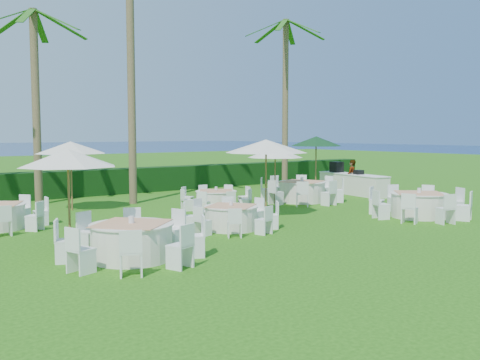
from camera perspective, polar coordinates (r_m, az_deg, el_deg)
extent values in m
plane|color=#1D530E|center=(15.93, 2.90, -5.47)|extent=(120.00, 120.00, 0.00)
cube|color=black|center=(26.16, -14.08, -0.18)|extent=(34.00, 1.00, 1.20)
cylinder|color=silver|center=(12.59, -11.47, -6.52)|extent=(1.85, 1.85, 0.80)
cylinder|color=silver|center=(12.51, -11.50, -4.67)|extent=(1.93, 1.93, 0.03)
cube|color=tan|center=(12.51, -11.50, -4.55)|extent=(2.11, 2.11, 0.01)
cylinder|color=silver|center=(12.49, -11.51, -4.17)|extent=(0.13, 0.13, 0.17)
cube|color=white|center=(13.60, -7.10, -5.25)|extent=(0.57, 0.57, 0.97)
cube|color=white|center=(13.99, -11.42, -5.02)|extent=(0.60, 0.60, 0.97)
cube|color=white|center=(13.63, -15.76, -5.38)|extent=(0.57, 0.57, 0.97)
cube|color=white|center=(12.67, -18.07, -6.22)|extent=(0.60, 0.60, 0.97)
cube|color=white|center=(11.63, -16.61, -7.18)|extent=(0.57, 0.57, 0.97)
cube|color=white|center=(11.15, -11.54, -7.58)|extent=(0.60, 0.60, 0.97)
cube|color=white|center=(11.60, -6.42, -7.03)|extent=(0.57, 0.57, 0.97)
cube|color=white|center=(12.64, -4.86, -6.02)|extent=(0.60, 0.60, 0.97)
cylinder|color=silver|center=(16.14, -0.96, -4.09)|extent=(1.58, 1.58, 0.69)
cylinder|color=silver|center=(16.09, -0.96, -2.85)|extent=(1.65, 1.65, 0.03)
cube|color=tan|center=(16.09, -0.96, -2.76)|extent=(1.78, 1.78, 0.01)
cylinder|color=silver|center=(16.08, -0.96, -2.46)|extent=(0.11, 0.11, 0.15)
cube|color=white|center=(17.08, 1.74, -3.36)|extent=(0.46, 0.46, 0.82)
cube|color=white|center=(17.35, -1.28, -3.22)|extent=(0.53, 0.53, 0.82)
cube|color=white|center=(16.95, -4.14, -3.43)|extent=(0.46, 0.46, 0.82)
cube|color=white|center=(16.09, -5.36, -3.90)|extent=(0.53, 0.53, 0.82)
cube|color=white|center=(15.23, -3.99, -4.39)|extent=(0.46, 0.46, 0.82)
cube|color=white|center=(14.92, -0.60, -4.58)|extent=(0.53, 0.53, 0.82)
cube|color=white|center=(15.37, 2.54, -4.30)|extent=(0.46, 0.46, 0.82)
cube|color=white|center=(16.27, 3.38, -3.78)|extent=(0.53, 0.53, 0.82)
cylinder|color=silver|center=(19.48, 18.53, -2.60)|extent=(1.86, 1.86, 0.81)
cylinder|color=silver|center=(19.43, 18.56, -1.39)|extent=(1.94, 1.94, 0.03)
cube|color=tan|center=(19.43, 18.56, -1.32)|extent=(2.13, 2.13, 0.01)
cylinder|color=silver|center=(19.42, 18.57, -1.07)|extent=(0.13, 0.13, 0.17)
cube|color=white|center=(20.89, 19.30, -1.90)|extent=(0.60, 0.60, 0.97)
cube|color=white|center=(20.68, 16.28, -1.89)|extent=(0.59, 0.59, 0.97)
cube|color=white|center=(19.79, 14.39, -2.14)|extent=(0.60, 0.60, 0.97)
cube|color=white|center=(18.70, 14.83, -2.57)|extent=(0.59, 0.59, 0.97)
cube|color=white|center=(18.05, 17.65, -2.90)|extent=(0.60, 0.60, 0.97)
cube|color=white|center=(18.29, 21.08, -2.90)|extent=(0.59, 0.59, 0.97)
cube|color=white|center=(19.25, 22.79, -2.58)|extent=(0.60, 0.60, 0.97)
cube|color=white|center=(20.32, 21.94, -2.17)|extent=(0.59, 0.59, 0.97)
cube|color=white|center=(18.86, -22.24, -2.86)|extent=(0.58, 0.58, 0.87)
cube|color=white|center=(16.52, -23.95, -3.99)|extent=(0.43, 0.43, 0.87)
cube|color=white|center=(17.05, -21.07, -3.62)|extent=(0.58, 0.58, 0.87)
cube|color=white|center=(18.03, -20.49, -3.15)|extent=(0.43, 0.43, 0.87)
cylinder|color=silver|center=(20.55, -2.56, -2.16)|extent=(1.53, 1.53, 0.66)
cylinder|color=silver|center=(20.51, -2.56, -1.21)|extent=(1.60, 1.60, 0.03)
cube|color=tan|center=(20.51, -2.56, -1.15)|extent=(1.71, 1.71, 0.01)
cylinder|color=silver|center=(20.50, -2.56, -0.91)|extent=(0.11, 0.11, 0.14)
cube|color=white|center=(21.65, -1.39, -1.62)|extent=(0.52, 0.52, 0.80)
cube|color=white|center=(21.64, -3.81, -1.63)|extent=(0.44, 0.44, 0.80)
cube|color=white|center=(21.01, -5.59, -1.84)|extent=(0.52, 0.52, 0.80)
cube|color=white|center=(20.10, -5.69, -2.15)|extent=(0.44, 0.44, 0.80)
cube|color=white|center=(19.44, -3.86, -2.38)|extent=(0.52, 0.52, 0.80)
cube|color=white|center=(19.46, -1.16, -2.37)|extent=(0.44, 0.44, 0.80)
cube|color=white|center=(20.13, 0.61, -2.12)|extent=(0.52, 0.52, 0.80)
cube|color=white|center=(21.04, 0.44, -1.81)|extent=(0.44, 0.44, 0.80)
cylinder|color=silver|center=(22.77, 6.61, -1.28)|extent=(1.92, 1.92, 0.83)
cylinder|color=silver|center=(22.72, 6.63, -0.21)|extent=(2.00, 2.00, 0.03)
cube|color=tan|center=(22.72, 6.63, -0.14)|extent=(2.06, 2.06, 0.01)
cylinder|color=silver|center=(22.71, 6.63, 0.07)|extent=(0.13, 0.13, 0.18)
cube|color=white|center=(23.85, 9.14, -0.82)|extent=(0.49, 0.49, 1.00)
cube|color=white|center=(24.25, 6.57, -0.69)|extent=(0.66, 0.66, 1.00)
cube|color=white|center=(23.82, 4.03, -0.78)|extent=(0.49, 0.49, 1.00)
cube|color=white|center=(22.79, 2.83, -1.03)|extent=(0.66, 0.66, 1.00)
cube|color=white|center=(21.71, 3.85, -1.34)|extent=(0.49, 0.49, 1.00)
cube|color=white|center=(21.26, 6.67, -1.49)|extent=(0.66, 0.66, 1.00)
cube|color=white|center=(21.74, 9.46, -1.38)|extent=(0.49, 0.49, 1.00)
cube|color=white|center=(22.83, 10.39, -1.10)|extent=(0.66, 0.66, 1.00)
cylinder|color=brown|center=(13.81, -17.77, -2.25)|extent=(0.06, 0.06, 2.42)
cone|color=silver|center=(13.72, -17.89, 2.27)|extent=(2.41, 2.41, 0.44)
sphere|color=brown|center=(13.71, -17.91, 2.89)|extent=(0.10, 0.10, 0.10)
cylinder|color=brown|center=(18.68, 2.78, 0.06)|extent=(0.06, 0.06, 2.58)
cone|color=silver|center=(18.62, 2.80, 3.62)|extent=(2.88, 2.88, 0.46)
sphere|color=brown|center=(18.61, 2.80, 4.11)|extent=(0.10, 0.10, 0.10)
cylinder|color=brown|center=(20.97, -17.54, 0.26)|extent=(0.06, 0.06, 2.49)
cone|color=silver|center=(20.91, -17.62, 3.33)|extent=(2.66, 2.66, 0.45)
sphere|color=brown|center=(20.91, -17.63, 3.75)|extent=(0.10, 0.10, 0.10)
cylinder|color=brown|center=(21.87, 3.76, 0.31)|extent=(0.05, 0.05, 2.22)
cone|color=silver|center=(21.81, 3.78, 2.92)|extent=(2.24, 2.24, 0.40)
sphere|color=brown|center=(21.81, 3.78, 3.28)|extent=(0.09, 0.09, 0.09)
cylinder|color=brown|center=(26.35, 8.09, 1.53)|extent=(0.06, 0.06, 2.65)
cone|color=#0E3618|center=(26.30, 8.12, 4.12)|extent=(2.48, 2.48, 0.48)
sphere|color=brown|center=(26.30, 8.13, 4.48)|extent=(0.11, 0.11, 0.11)
cube|color=silver|center=(26.02, 11.93, -0.46)|extent=(1.45, 4.21, 0.93)
cube|color=white|center=(25.98, 11.95, 0.61)|extent=(1.51, 4.27, 0.04)
cube|color=black|center=(26.93, 10.27, 1.38)|extent=(0.55, 0.63, 0.52)
cube|color=black|center=(25.66, 12.54, 0.82)|extent=(0.41, 0.41, 0.21)
imported|color=gray|center=(25.97, 11.79, 0.32)|extent=(0.70, 0.59, 1.64)
cylinder|color=brown|center=(23.20, -20.92, 7.20)|extent=(0.32, 0.32, 7.83)
cube|color=#195114|center=(23.95, -18.59, 15.45)|extent=(2.21, 0.35, 1.00)
cube|color=#195114|center=(24.65, -20.61, 15.08)|extent=(1.29, 2.07, 1.00)
cube|color=#195114|center=(24.34, -23.16, 15.13)|extent=(1.40, 2.02, 1.00)
cube|color=#195114|center=(23.29, -23.86, 15.59)|extent=(2.21, 0.35, 1.00)
cube|color=#195114|center=(22.55, -21.83, 16.02)|extent=(1.29, 2.07, 1.00)
cube|color=#195114|center=(22.89, -19.10, 15.93)|extent=(1.40, 2.02, 1.00)
cylinder|color=brown|center=(22.57, -11.57, 12.91)|extent=(0.32, 0.32, 12.08)
cylinder|color=brown|center=(29.00, 4.85, 8.07)|extent=(0.32, 0.32, 8.91)
cube|color=#195114|center=(29.86, 6.97, 15.64)|extent=(2.15, 1.09, 1.00)
cube|color=#195114|center=(30.54, 5.30, 15.41)|extent=(1.91, 1.58, 1.00)
cube|color=#195114|center=(30.20, 3.27, 15.55)|extent=(0.58, 2.22, 1.00)
cube|color=#195114|center=(29.14, 2.80, 15.93)|extent=(2.15, 1.09, 1.00)
cube|color=#195114|center=(28.43, 4.49, 16.20)|extent=(1.91, 1.58, 1.00)
cube|color=#195114|center=(28.80, 6.64, 16.04)|extent=(0.58, 2.22, 1.00)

